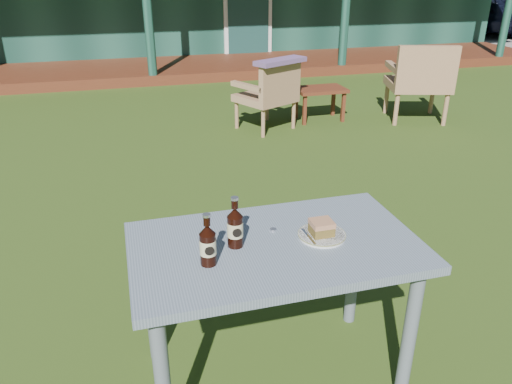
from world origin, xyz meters
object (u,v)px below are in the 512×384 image
object	(u,v)px
plate	(322,235)
cake_slice	(322,227)
armchair_left	(270,92)
cafe_table	(275,264)
cola_bottle_far	(208,244)
cola_bottle_near	(235,227)
side_table	(320,93)
armchair_right	(421,78)

from	to	relation	value
plate	cake_slice	size ratio (longest dim) A/B	2.22
cake_slice	armchair_left	xyz separation A→B (m)	(0.90, 3.66, -0.32)
cafe_table	cake_slice	bearing A→B (deg)	-0.85
cafe_table	cola_bottle_far	bearing A→B (deg)	-164.64
cafe_table	cola_bottle_near	size ratio (longest dim) A/B	5.45
cafe_table	cake_slice	world-z (taller)	cake_slice
cola_bottle_far	side_table	size ratio (longest dim) A/B	0.36
armchair_right	cafe_table	bearing A→B (deg)	-129.83
armchair_left	armchair_right	size ratio (longest dim) A/B	0.84
cola_bottle_near	cola_bottle_far	size ratio (longest dim) A/B	1.02
plate	side_table	distance (m)	4.21
cola_bottle_far	cake_slice	bearing A→B (deg)	8.92
plate	side_table	world-z (taller)	plate
armchair_left	side_table	distance (m)	0.74
side_table	plate	bearing A→B (deg)	-112.39
plate	cola_bottle_near	world-z (taller)	cola_bottle_near
plate	armchair_right	bearing A→B (deg)	52.23
cake_slice	armchair_right	size ratio (longest dim) A/B	0.10
cafe_table	cola_bottle_near	xyz separation A→B (m)	(-0.16, 0.02, 0.19)
cafe_table	plate	bearing A→B (deg)	-0.78
cake_slice	armchair_left	distance (m)	3.79
cola_bottle_far	side_table	world-z (taller)	cola_bottle_far
cola_bottle_near	armchair_left	bearing A→B (deg)	70.84
cafe_table	plate	world-z (taller)	plate
cafe_table	cola_bottle_far	size ratio (longest dim) A/B	5.56
cola_bottle_far	armchair_left	xyz separation A→B (m)	(1.40, 3.74, -0.37)
cafe_table	armchair_right	xyz separation A→B (m)	(2.93, 3.52, -0.09)
cafe_table	armchair_left	distance (m)	3.83
armchair_left	side_table	xyz separation A→B (m)	(0.70, 0.22, -0.10)
cake_slice	armchair_right	world-z (taller)	armchair_right
cake_slice	side_table	xyz separation A→B (m)	(1.60, 3.88, -0.42)
cola_bottle_near	armchair_right	xyz separation A→B (m)	(3.10, 3.49, -0.28)
cola_bottle_near	side_table	distance (m)	4.35
plate	cola_bottle_near	distance (m)	0.38
armchair_right	side_table	distance (m)	1.20
plate	cake_slice	bearing A→B (deg)	-176.63
plate	armchair_left	world-z (taller)	armchair_left
cola_bottle_near	side_table	size ratio (longest dim) A/B	0.37
cafe_table	side_table	bearing A→B (deg)	65.05
side_table	cola_bottle_far	bearing A→B (deg)	-117.95
plate	cake_slice	distance (m)	0.04
plate	armchair_left	size ratio (longest dim) A/B	0.26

